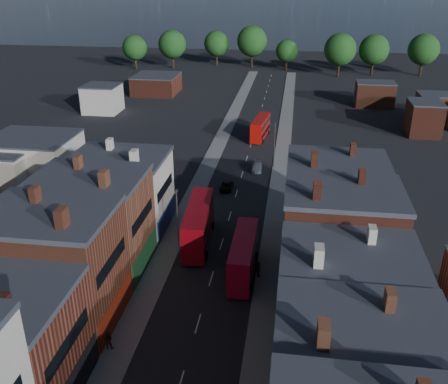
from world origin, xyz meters
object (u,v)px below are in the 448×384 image
(bus_2, at_px, (260,127))
(ped_3, at_px, (258,269))
(bus_0, at_px, (198,224))
(ped_1, at_px, (109,340))
(car_3, at_px, (257,167))
(bus_1, at_px, (243,255))
(car_2, at_px, (227,186))

(bus_2, distance_m, ped_3, 51.73)
(bus_0, distance_m, ped_1, 21.10)
(car_3, bearing_deg, bus_2, 91.65)
(ped_1, xyz_separation_m, ped_3, (12.81, 13.77, 0.04))
(ped_1, bearing_deg, bus_1, -128.95)
(bus_1, bearing_deg, bus_0, 135.62)
(bus_1, height_order, car_3, bus_1)
(bus_2, bearing_deg, ped_3, -78.83)
(bus_0, xyz_separation_m, ped_1, (-4.57, -20.52, -1.80))
(car_3, relative_size, ped_1, 2.32)
(bus_0, xyz_separation_m, car_2, (1.16, 17.50, -2.27))
(car_3, relative_size, ped_3, 2.22)
(bus_2, xyz_separation_m, ped_1, (-9.01, -65.34, -1.30))
(bus_0, xyz_separation_m, ped_3, (8.24, -6.76, -1.75))
(car_2, xyz_separation_m, ped_3, (7.08, -24.26, 0.52))
(car_2, height_order, ped_1, ped_1)
(bus_1, relative_size, car_3, 2.52)
(bus_1, bearing_deg, ped_1, -127.70)
(ped_1, bearing_deg, bus_0, -103.70)
(bus_2, bearing_deg, bus_1, -80.80)
(bus_2, bearing_deg, bus_0, -88.70)
(bus_2, distance_m, ped_1, 65.98)
(bus_2, relative_size, ped_1, 5.58)
(bus_0, height_order, ped_3, bus_0)
(car_2, relative_size, ped_1, 2.20)
(bus_1, distance_m, bus_2, 51.18)
(bus_2, height_order, car_3, bus_2)
(bus_1, xyz_separation_m, ped_3, (1.80, -0.43, -1.43))
(bus_0, relative_size, ped_3, 6.40)
(car_2, bearing_deg, ped_1, -98.12)
(bus_0, distance_m, car_3, 27.17)
(bus_0, distance_m, car_2, 17.69)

